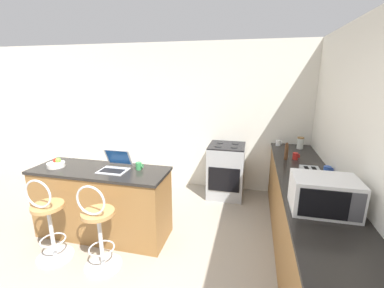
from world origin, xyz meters
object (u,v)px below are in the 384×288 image
(stove_range, at_px, (226,171))
(microwave, at_px, (324,195))
(laptop, at_px, (115,165))
(storage_jar, at_px, (300,143))
(bar_stool_near, at_px, (49,222))
(mug_red, at_px, (296,156))
(bar_stool_far, at_px, (99,229))
(pepper_mill, at_px, (286,151))
(mug_blue, at_px, (328,170))
(fruit_bowl, at_px, (56,164))
(mug_green, at_px, (139,166))
(mug_white, at_px, (278,143))
(toaster, at_px, (310,178))

(stove_range, bearing_deg, microwave, -62.40)
(laptop, bearing_deg, storage_jar, 32.63)
(bar_stool_near, bearing_deg, mug_red, 29.53)
(bar_stool_far, distance_m, pepper_mill, 2.56)
(bar_stool_far, height_order, mug_blue, mug_blue)
(fruit_bowl, bearing_deg, mug_red, 18.84)
(stove_range, distance_m, mug_green, 1.76)
(bar_stool_near, bearing_deg, bar_stool_far, 0.00)
(mug_blue, bearing_deg, mug_red, 119.45)
(laptop, xyz_separation_m, mug_red, (2.23, 0.94, -0.01))
(microwave, height_order, stove_range, microwave)
(stove_range, height_order, storage_jar, storage_jar)
(pepper_mill, bearing_deg, fruit_bowl, -161.13)
(stove_range, xyz_separation_m, fruit_bowl, (-2.01, -1.56, 0.49))
(microwave, bearing_deg, fruit_bowl, 172.43)
(bar_stool_far, xyz_separation_m, mug_red, (2.12, 1.55, 0.49))
(laptop, xyz_separation_m, mug_green, (0.28, 0.07, -0.01))
(bar_stool_far, xyz_separation_m, pepper_mill, (1.99, 1.51, 0.56))
(mug_red, xyz_separation_m, mug_green, (-1.95, -0.87, -0.00))
(mug_blue, distance_m, fruit_bowl, 3.34)
(fruit_bowl, bearing_deg, mug_white, 31.25)
(stove_range, bearing_deg, mug_green, -123.90)
(mug_white, bearing_deg, mug_blue, -69.16)
(microwave, xyz_separation_m, toaster, (-0.00, 0.52, -0.06))
(storage_jar, distance_m, mug_white, 0.34)
(bar_stool_near, height_order, mug_white, bar_stool_near)
(mug_green, xyz_separation_m, fruit_bowl, (-1.07, -0.15, -0.01))
(storage_jar, bearing_deg, mug_white, 159.57)
(storage_jar, bearing_deg, mug_red, -103.94)
(storage_jar, bearing_deg, mug_blue, -82.62)
(storage_jar, xyz_separation_m, pepper_mill, (-0.28, -0.62, 0.02))
(toaster, bearing_deg, bar_stool_far, -163.23)
(mug_red, xyz_separation_m, fruit_bowl, (-3.02, -1.03, -0.01))
(storage_jar, xyz_separation_m, mug_blue, (0.14, -1.08, -0.05))
(bar_stool_near, xyz_separation_m, mug_red, (2.74, 1.55, 0.49))
(microwave, distance_m, mug_red, 1.44)
(bar_stool_near, bearing_deg, pepper_mill, 30.06)
(laptop, xyz_separation_m, mug_white, (2.06, 1.64, -0.01))
(pepper_mill, relative_size, mug_blue, 2.39)
(mug_green, bearing_deg, mug_blue, 9.46)
(laptop, xyz_separation_m, stove_range, (1.23, 1.47, -0.52))
(fruit_bowl, bearing_deg, laptop, 6.42)
(toaster, height_order, mug_red, toaster)
(laptop, relative_size, fruit_bowl, 1.56)
(toaster, bearing_deg, pepper_mill, 99.76)
(bar_stool_near, relative_size, fruit_bowl, 4.66)
(pepper_mill, height_order, mug_white, pepper_mill)
(microwave, relative_size, stove_range, 0.57)
(laptop, height_order, storage_jar, laptop)
(mug_red, bearing_deg, bar_stool_far, -143.77)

